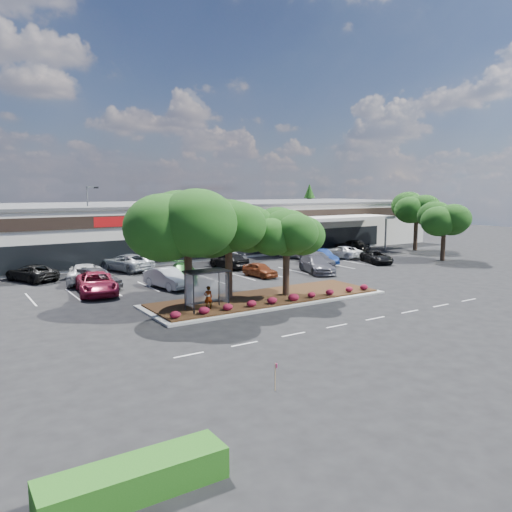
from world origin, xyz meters
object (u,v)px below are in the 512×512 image
car_1 (97,278)px  car_0 (97,283)px  survey_stake (276,373)px  light_pole (90,231)px

car_1 → car_0: bearing=-123.6°
survey_stake → car_1: car_1 is taller
survey_stake → car_1: bearing=90.6°
light_pole → survey_stake: size_ratio=7.34×
light_pole → car_0: bearing=-103.1°
car_0 → car_1: (0.67, 2.38, 0.03)m
light_pole → survey_stake: (-2.58, -37.86, -2.95)m
car_0 → car_1: car_1 is taller
car_1 → survey_stake: bearing=-107.3°
car_0 → car_1: bearing=83.4°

